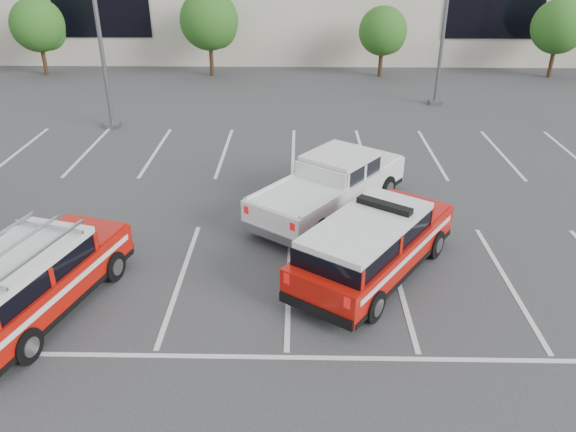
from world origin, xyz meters
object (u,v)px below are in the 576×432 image
object	(u,v)px
white_pickup	(331,191)
ladder_suv	(34,283)
tree_mid_right	(384,33)
tree_left	(40,27)
tree_right	(560,28)
light_pole_left	(95,2)
tree_mid_left	(211,22)
fire_chief_suv	(373,249)

from	to	relation	value
white_pickup	ladder_suv	xyz separation A→B (m)	(-6.82, -5.25, 0.06)
white_pickup	tree_mid_right	bearing A→B (deg)	114.77
tree_left	tree_mid_right	world-z (taller)	tree_left
tree_right	light_pole_left	distance (m)	25.30
tree_mid_left	light_pole_left	bearing A→B (deg)	-107.10
tree_right	ladder_suv	xyz separation A→B (m)	(-20.72, -23.46, -2.01)
fire_chief_suv	tree_left	bearing A→B (deg)	162.80
tree_left	tree_right	xyz separation A→B (m)	(30.00, 0.00, 0.00)
tree_left	ladder_suv	size ratio (longest dim) A/B	0.85
tree_left	white_pickup	size ratio (longest dim) A/B	0.76
fire_chief_suv	white_pickup	bearing A→B (deg)	138.38
light_pole_left	white_pickup	bearing A→B (deg)	-41.61
tree_left	tree_mid_left	world-z (taller)	tree_mid_left
fire_chief_suv	ladder_suv	size ratio (longest dim) A/B	1.05
tree_right	ladder_suv	distance (m)	31.36
ladder_suv	tree_left	bearing A→B (deg)	127.48
ladder_suv	fire_chief_suv	bearing A→B (deg)	28.02
tree_right	light_pole_left	world-z (taller)	light_pole_left
tree_mid_right	tree_left	bearing A→B (deg)	180.00
tree_mid_right	white_pickup	world-z (taller)	tree_mid_right
tree_right	ladder_suv	bearing A→B (deg)	-131.46
fire_chief_suv	ladder_suv	distance (m)	7.86
tree_mid_right	fire_chief_suv	distance (m)	22.09
tree_left	tree_mid_left	distance (m)	10.00
tree_mid_left	tree_mid_right	world-z (taller)	tree_mid_left
white_pickup	tree_left	bearing A→B (deg)	168.34
ladder_suv	tree_right	bearing A→B (deg)	64.44
light_pole_left	white_pickup	distance (m)	13.08
white_pickup	ladder_suv	bearing A→B (deg)	-105.56
tree_mid_left	white_pickup	xyz separation A→B (m)	(6.10, -18.21, -2.34)
tree_mid_left	fire_chief_suv	distance (m)	23.00
fire_chief_suv	light_pole_left	bearing A→B (deg)	165.44
white_pickup	ladder_suv	world-z (taller)	ladder_suv
tree_mid_left	tree_mid_right	size ratio (longest dim) A/B	1.21
tree_right	light_pole_left	xyz separation A→B (m)	(-23.09, -10.05, 2.41)
tree_mid_right	tree_right	bearing A→B (deg)	0.00
tree_mid_left	white_pickup	distance (m)	19.34
tree_left	white_pickup	world-z (taller)	tree_left
tree_mid_right	ladder_suv	distance (m)	25.85
fire_chief_suv	ladder_suv	world-z (taller)	ladder_suv
tree_right	fire_chief_suv	xyz separation A→B (m)	(-13.04, -21.81, -2.01)
tree_left	light_pole_left	bearing A→B (deg)	-55.48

